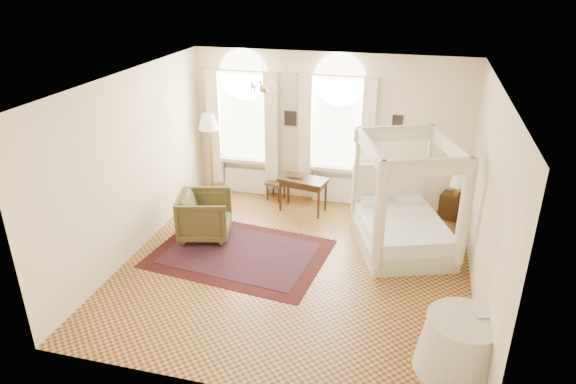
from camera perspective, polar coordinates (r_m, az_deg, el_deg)
name	(u,v)px	position (r m, az deg, el deg)	size (l,w,h in m)	color
ground	(295,266)	(9.24, 0.79, -8.28)	(6.00, 6.00, 0.00)	#AC7831
room_walls	(296,162)	(8.35, 0.86, 3.30)	(6.00, 6.00, 6.00)	#FFEBC2
window_left	(244,132)	(11.64, -4.92, 6.67)	(1.62, 0.27, 3.29)	white
window_right	(336,139)	(11.14, 5.40, 5.86)	(1.62, 0.27, 3.29)	white
chandelier	(263,87)	(9.43, -2.75, 11.56)	(0.51, 0.45, 0.50)	#B6963C
wall_pictures	(333,119)	(11.13, 4.98, 8.04)	(2.54, 0.03, 0.39)	black
canopy_bed	(403,226)	(9.79, 12.63, -3.66)	(2.15, 2.37, 2.13)	beige
nightstand	(450,206)	(11.33, 17.57, -1.47)	(0.39, 0.35, 0.56)	#321F0D
nightstand_lamp	(458,182)	(11.05, 18.33, 1.04)	(0.31, 0.31, 0.45)	#B6963C
writing_desk	(303,183)	(10.96, 1.68, 0.98)	(1.09, 0.70, 0.76)	#321F0D
laptop	(296,176)	(10.99, 0.88, 1.76)	(0.35, 0.22, 0.03)	black
stool	(276,184)	(11.64, -1.36, 0.89)	(0.45, 0.45, 0.44)	#46381E
armchair	(205,215)	(10.13, -9.21, -2.59)	(0.96, 0.99, 0.90)	#463D1E
coffee_table	(207,219)	(10.14, -9.00, -3.00)	(0.70, 0.57, 0.42)	silver
floor_lamp	(209,126)	(11.71, -8.79, 7.30)	(0.49, 0.49, 1.90)	#B6963C
oriental_rug	(240,253)	(9.66, -5.34, -6.78)	(3.36, 2.59, 0.01)	#3B110E
side_table	(461,345)	(7.32, 18.70, -15.77)	(1.18, 1.18, 0.81)	beige
book	(473,312)	(7.21, 19.84, -12.41)	(0.21, 0.29, 0.03)	black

